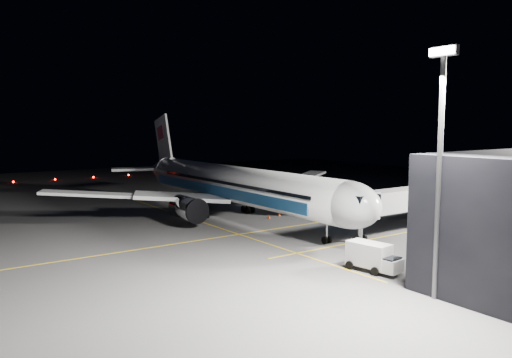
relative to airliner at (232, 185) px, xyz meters
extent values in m
plane|color=#4C4C4F|center=(1.08, 0.00, -5.16)|extent=(200.00, 200.00, 0.00)
cube|color=gold|center=(11.08, 0.00, -5.16)|extent=(0.25, 80.00, 0.01)
cube|color=gold|center=(1.08, -6.00, -5.16)|extent=(70.00, 0.25, 0.01)
cube|color=gold|center=(23.08, 10.00, -5.16)|extent=(0.25, 40.00, 0.01)
cylinder|color=silver|center=(1.08, 0.00, 0.14)|extent=(48.00, 5.60, 5.60)
ellipsoid|color=silver|center=(25.08, 0.00, 0.14)|extent=(8.96, 5.60, 5.60)
cube|color=black|center=(27.38, 0.00, 1.14)|extent=(2.20, 3.40, 0.90)
cone|color=silver|center=(-27.42, 0.00, 0.44)|extent=(9.00, 5.49, 5.49)
cube|color=#1F538F|center=(0.08, 2.78, -0.76)|extent=(42.24, 0.25, 1.50)
cube|color=#1F538F|center=(0.08, -2.78, -0.76)|extent=(42.24, 0.25, 1.50)
cube|color=silver|center=(-1.42, 8.00, -1.46)|extent=(11.36, 15.23, 1.53)
cube|color=silver|center=(-1.42, -8.00, -1.46)|extent=(11.36, 15.23, 1.53)
cube|color=silver|center=(-6.42, 20.50, -0.59)|extent=(8.57, 13.22, 1.31)
cube|color=silver|center=(-6.42, -20.50, -0.59)|extent=(8.57, 13.22, 1.31)
cube|color=silver|center=(-26.92, 5.20, 0.74)|extent=(6.20, 9.67, 0.45)
cube|color=silver|center=(-26.92, -5.20, 0.74)|extent=(6.20, 9.67, 0.45)
cube|color=white|center=(-25.12, 0.00, 6.34)|extent=(7.53, 0.40, 10.28)
cube|color=#BD405E|center=(-25.92, 0.00, 7.74)|extent=(3.22, 0.55, 3.22)
cylinder|color=#B7B7BF|center=(2.28, 9.00, -2.61)|extent=(5.60, 3.40, 3.40)
cylinder|color=#B7B7BF|center=(2.28, -9.00, -2.61)|extent=(5.60, 3.40, 3.40)
cylinder|color=#9999A0|center=(21.58, 0.00, -3.91)|extent=(0.26, 0.26, 2.50)
cylinder|color=black|center=(21.58, 0.00, -4.71)|extent=(0.90, 0.70, 0.90)
cylinder|color=#9999A0|center=(-1.92, 4.30, -3.91)|extent=(0.26, 0.26, 2.50)
cylinder|color=#9999A0|center=(-1.92, -4.30, -3.91)|extent=(0.26, 0.26, 2.50)
cylinder|color=black|center=(-1.92, 4.30, -4.61)|extent=(1.10, 1.60, 1.10)
cylinder|color=black|center=(-1.92, -4.30, -4.61)|extent=(1.10, 1.60, 1.10)
cube|color=#B2B2B7|center=(23.08, 20.05, -0.56)|extent=(3.00, 33.90, 2.80)
cube|color=#B2B2B7|center=(23.08, 4.20, -0.56)|extent=(3.60, 3.20, 3.40)
cylinder|color=#9999A0|center=(23.08, 4.20, -3.61)|extent=(0.70, 0.70, 3.10)
cylinder|color=black|center=(23.08, 3.30, -4.81)|extent=(0.70, 0.30, 0.70)
cylinder|color=black|center=(23.08, 5.10, -4.81)|extent=(0.70, 0.30, 0.70)
cylinder|color=#59595E|center=(41.08, -6.00, 4.84)|extent=(0.44, 0.44, 20.00)
cube|color=#59595E|center=(41.08, -6.00, 15.14)|extent=(2.40, 0.50, 0.80)
cube|color=white|center=(41.08, -6.35, 15.14)|extent=(2.20, 0.15, 0.60)
sphere|color=#FF140A|center=(-70.92, -20.00, -4.94)|extent=(0.44, 0.44, 0.44)
sphere|color=#FF140A|center=(-70.92, -10.00, -4.94)|extent=(0.44, 0.44, 0.44)
sphere|color=#FF140A|center=(-70.92, 0.00, -4.94)|extent=(0.44, 0.44, 0.44)
sphere|color=#FF140A|center=(-70.92, 10.00, -4.94)|extent=(0.44, 0.44, 0.44)
sphere|color=#FF140A|center=(-70.92, 20.00, -4.94)|extent=(0.44, 0.44, 0.44)
sphere|color=#FF140A|center=(-70.92, 30.00, -4.94)|extent=(0.44, 0.44, 0.44)
cube|color=silver|center=(32.31, -4.35, -3.51)|extent=(4.51, 2.70, 2.34)
cube|color=silver|center=(34.83, -4.00, -4.15)|extent=(1.97, 2.24, 1.28)
cube|color=black|center=(34.83, -4.00, -3.62)|extent=(1.51, 1.97, 0.53)
cylinder|color=black|center=(33.63, -3.04, -4.74)|extent=(0.88, 0.38, 0.85)
cylinder|color=black|center=(33.93, -5.25, -4.74)|extent=(0.88, 0.38, 0.85)
cylinder|color=black|center=(30.68, -3.45, -4.74)|extent=(0.88, 0.38, 0.85)
cylinder|color=black|center=(30.99, -5.66, -4.74)|extent=(0.88, 0.38, 0.85)
cube|color=black|center=(3.69, 21.97, -4.40)|extent=(2.84, 2.38, 1.12)
cube|color=black|center=(3.69, 21.97, -3.69)|extent=(1.34, 1.34, 0.61)
sphere|color=#FFF2CC|center=(2.91, 21.45, -4.40)|extent=(0.26, 0.26, 0.26)
sphere|color=#FFF2CC|center=(3.83, 21.04, -4.40)|extent=(0.26, 0.26, 0.26)
cylinder|color=black|center=(4.88, 22.38, -4.86)|extent=(0.65, 0.45, 0.61)
cylinder|color=black|center=(4.17, 20.81, -4.86)|extent=(0.65, 0.45, 0.61)
cylinder|color=black|center=(3.21, 23.12, -4.86)|extent=(0.65, 0.45, 0.61)
cylinder|color=black|center=(2.51, 21.55, -4.86)|extent=(0.65, 0.45, 0.61)
cone|color=#F4430A|center=(4.30, 4.00, -4.87)|extent=(0.39, 0.39, 0.59)
cone|color=#F4430A|center=(3.41, 6.71, -4.82)|extent=(0.45, 0.45, 0.68)
cone|color=#F4430A|center=(-2.19, 14.00, -4.86)|extent=(0.40, 0.40, 0.60)
camera|label=1|loc=(65.58, -41.51, 9.33)|focal=35.00mm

